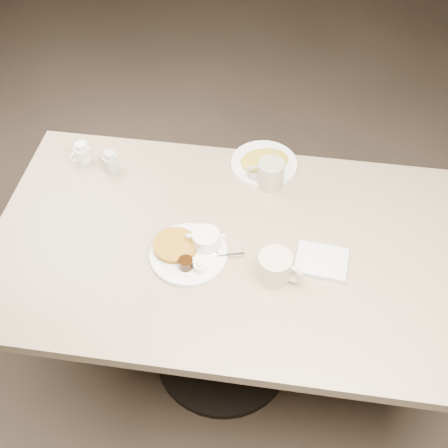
# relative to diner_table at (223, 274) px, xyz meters

# --- Properties ---
(room) EXTENTS (7.04, 8.04, 2.84)m
(room) POSITION_rel_diner_table_xyz_m (0.00, 0.00, 0.82)
(room) COLOR #4C3F33
(room) RESTS_ON ground
(diner_table) EXTENTS (1.50, 0.90, 0.75)m
(diner_table) POSITION_rel_diner_table_xyz_m (0.00, 0.00, 0.00)
(diner_table) COLOR tan
(diner_table) RESTS_ON ground
(main_plate) EXTENTS (0.31, 0.28, 0.07)m
(main_plate) POSITION_rel_diner_table_xyz_m (-0.10, -0.06, 0.19)
(main_plate) COLOR white
(main_plate) RESTS_ON diner_table
(coffee_mug_near) EXTENTS (0.15, 0.13, 0.09)m
(coffee_mug_near) POSITION_rel_diner_table_xyz_m (0.18, -0.11, 0.22)
(coffee_mug_near) COLOR beige
(coffee_mug_near) RESTS_ON diner_table
(napkin) EXTENTS (0.17, 0.14, 0.02)m
(napkin) POSITION_rel_diner_table_xyz_m (0.31, -0.04, 0.18)
(napkin) COLOR silver
(napkin) RESTS_ON diner_table
(coffee_mug_far) EXTENTS (0.13, 0.09, 0.10)m
(coffee_mug_far) POSITION_rel_diner_table_xyz_m (0.12, 0.28, 0.22)
(coffee_mug_far) COLOR #B1A596
(coffee_mug_far) RESTS_ON diner_table
(creamer_left) EXTENTS (0.08, 0.08, 0.08)m
(creamer_left) POSITION_rel_diner_table_xyz_m (-0.56, 0.31, 0.21)
(creamer_left) COLOR white
(creamer_left) RESTS_ON diner_table
(creamer_right) EXTENTS (0.08, 0.07, 0.08)m
(creamer_right) POSITION_rel_diner_table_xyz_m (-0.45, 0.28, 0.21)
(creamer_right) COLOR beige
(creamer_right) RESTS_ON diner_table
(hash_plate) EXTENTS (0.31, 0.31, 0.04)m
(hash_plate) POSITION_rel_diner_table_xyz_m (0.09, 0.38, 0.18)
(hash_plate) COLOR white
(hash_plate) RESTS_ON diner_table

